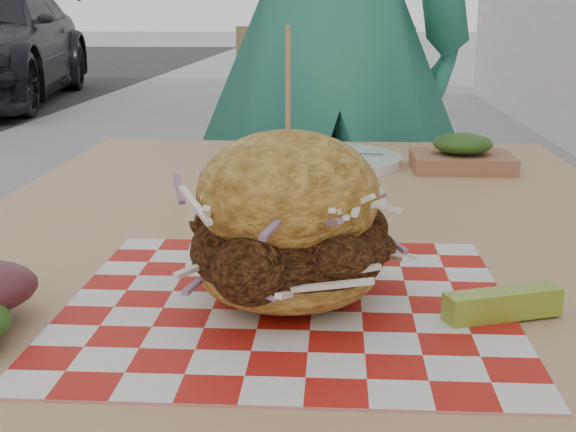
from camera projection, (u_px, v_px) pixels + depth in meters
The scene contains 8 objects.
diner at pixel (328, 37), 1.75m from camera, with size 0.68×0.44×1.86m, color teal.
patio_table at pixel (307, 290), 0.93m from camera, with size 0.80×1.20×0.75m.
patio_chair at pixel (330, 203), 1.86m from camera, with size 0.49×0.50×0.95m.
paper_liner at pixel (288, 303), 0.66m from camera, with size 0.36×0.36×0.00m, color #B61912.
sandwich at pixel (288, 230), 0.64m from camera, with size 0.20×0.20×0.22m.
pickle_spear at pixel (503, 304), 0.62m from camera, with size 0.10×0.02×0.02m, color #97AD32.
place_setting at pixel (316, 160), 1.26m from camera, with size 0.27×0.27×0.02m.
kraft_tray at pixel (462, 155), 1.22m from camera, with size 0.15×0.12×0.06m.
Camera 1 is at (0.33, -1.03, 0.98)m, focal length 50.00 mm.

